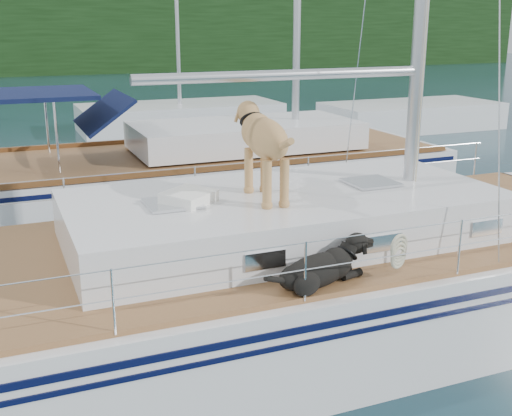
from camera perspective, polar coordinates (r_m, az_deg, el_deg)
name	(u,v)px	position (r m, az deg, el deg)	size (l,w,h in m)	color
ground	(225,340)	(8.12, -2.78, -11.66)	(120.00, 120.00, 0.00)	black
tree_line	(18,34)	(51.84, -20.42, 14.32)	(90.00, 3.00, 6.00)	black
shore_bank	(20,66)	(53.13, -20.22, 11.75)	(92.00, 1.00, 1.20)	#595147
main_sailboat	(232,288)	(7.85, -2.18, -7.14)	(12.00, 3.80, 14.01)	silver
neighbor_sailboat	(198,176)	(13.78, -5.18, 2.83)	(11.00, 3.50, 13.30)	silver
bg_boat_center	(180,117)	(23.89, -6.75, 8.02)	(7.20, 3.00, 11.65)	silver
bg_boat_east	(411,116)	(24.68, 13.63, 7.95)	(6.40, 3.00, 11.65)	silver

